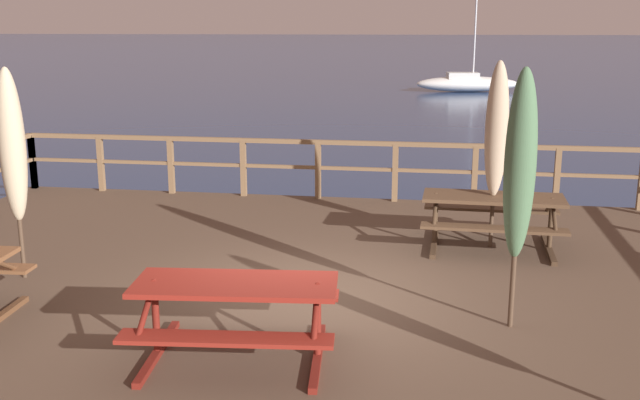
{
  "coord_description": "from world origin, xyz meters",
  "views": [
    {
      "loc": [
        1.38,
        -7.99,
        3.84
      ],
      "look_at": [
        0.0,
        0.78,
        1.72
      ],
      "focal_mm": 41.19,
      "sensor_mm": 36.0,
      "label": 1
    }
  ],
  "objects_px": {
    "patio_umbrella_tall_back_left": "(12,147)",
    "patio_umbrella_tall_back_right": "(497,130)",
    "picnic_table_mid_right": "(493,210)",
    "picnic_table_mid_left": "(236,303)",
    "sailboat_distant": "(467,83)",
    "patio_umbrella_tall_front": "(520,166)"
  },
  "relations": [
    {
      "from": "picnic_table_mid_left",
      "to": "patio_umbrella_tall_front",
      "type": "relative_size",
      "value": 0.75
    },
    {
      "from": "picnic_table_mid_right",
      "to": "picnic_table_mid_left",
      "type": "height_order",
      "value": "same"
    },
    {
      "from": "patio_umbrella_tall_back_right",
      "to": "sailboat_distant",
      "type": "height_order",
      "value": "sailboat_distant"
    },
    {
      "from": "patio_umbrella_tall_front",
      "to": "sailboat_distant",
      "type": "bearing_deg",
      "value": 88.53
    },
    {
      "from": "picnic_table_mid_right",
      "to": "sailboat_distant",
      "type": "height_order",
      "value": "sailboat_distant"
    },
    {
      "from": "sailboat_distant",
      "to": "picnic_table_mid_right",
      "type": "bearing_deg",
      "value": -91.61
    },
    {
      "from": "patio_umbrella_tall_back_left",
      "to": "patio_umbrella_tall_back_right",
      "type": "bearing_deg",
      "value": 20.96
    },
    {
      "from": "patio_umbrella_tall_back_right",
      "to": "patio_umbrella_tall_back_left",
      "type": "height_order",
      "value": "patio_umbrella_tall_back_right"
    },
    {
      "from": "picnic_table_mid_left",
      "to": "sailboat_distant",
      "type": "relative_size",
      "value": 0.26
    },
    {
      "from": "picnic_table_mid_right",
      "to": "picnic_table_mid_left",
      "type": "relative_size",
      "value": 0.99
    },
    {
      "from": "patio_umbrella_tall_back_left",
      "to": "picnic_table_mid_left",
      "type": "bearing_deg",
      "value": -29.09
    },
    {
      "from": "picnic_table_mid_right",
      "to": "patio_umbrella_tall_front",
      "type": "height_order",
      "value": "patio_umbrella_tall_front"
    },
    {
      "from": "picnic_table_mid_left",
      "to": "patio_umbrella_tall_back_left",
      "type": "xyz_separation_m",
      "value": [
        -3.28,
        1.82,
        1.12
      ]
    },
    {
      "from": "picnic_table_mid_right",
      "to": "patio_umbrella_tall_back_right",
      "type": "distance_m",
      "value": 1.13
    },
    {
      "from": "patio_umbrella_tall_back_right",
      "to": "patio_umbrella_tall_back_left",
      "type": "xyz_separation_m",
      "value": [
        -5.94,
        -2.27,
        -0.01
      ]
    },
    {
      "from": "picnic_table_mid_left",
      "to": "patio_umbrella_tall_back_left",
      "type": "height_order",
      "value": "patio_umbrella_tall_back_left"
    },
    {
      "from": "sailboat_distant",
      "to": "patio_umbrella_tall_back_right",
      "type": "bearing_deg",
      "value": -91.62
    },
    {
      "from": "patio_umbrella_tall_back_right",
      "to": "sailboat_distant",
      "type": "distance_m",
      "value": 34.01
    },
    {
      "from": "picnic_table_mid_left",
      "to": "patio_umbrella_tall_back_right",
      "type": "xyz_separation_m",
      "value": [
        2.66,
        4.1,
        1.13
      ]
    },
    {
      "from": "picnic_table_mid_right",
      "to": "sailboat_distant",
      "type": "relative_size",
      "value": 0.26
    },
    {
      "from": "picnic_table_mid_right",
      "to": "patio_umbrella_tall_back_left",
      "type": "relative_size",
      "value": 0.76
    },
    {
      "from": "patio_umbrella_tall_back_left",
      "to": "patio_umbrella_tall_front",
      "type": "distance_m",
      "value": 5.98
    }
  ]
}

